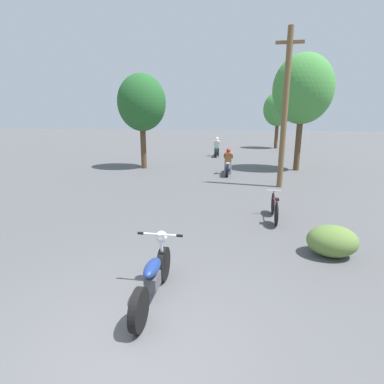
{
  "coord_description": "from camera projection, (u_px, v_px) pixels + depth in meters",
  "views": [
    {
      "loc": [
        1.37,
        -3.24,
        3.08
      ],
      "look_at": [
        -0.0,
        5.07,
        0.9
      ],
      "focal_mm": 28.0,
      "sensor_mm": 36.0,
      "label": 1
    }
  ],
  "objects": [
    {
      "name": "ground_plane",
      "position": [
        132.0,
        347.0,
        4.08
      ],
      "size": [
        120.0,
        120.0,
        0.0
      ],
      "primitive_type": "plane",
      "color": "#515154"
    },
    {
      "name": "utility_pole",
      "position": [
        285.0,
        109.0,
        12.35
      ],
      "size": [
        1.1,
        0.24,
        6.44
      ],
      "color": "brown",
      "rests_on": "ground"
    },
    {
      "name": "roadside_tree_right_near",
      "position": [
        303.0,
        90.0,
        16.06
      ],
      "size": [
        3.2,
        2.88,
        6.26
      ],
      "color": "#513A23",
      "rests_on": "ground"
    },
    {
      "name": "roadside_tree_right_far",
      "position": [
        278.0,
        109.0,
        27.4
      ],
      "size": [
        2.68,
        2.41,
        5.14
      ],
      "color": "#513A23",
      "rests_on": "ground"
    },
    {
      "name": "roadside_tree_left",
      "position": [
        142.0,
        103.0,
        16.89
      ],
      "size": [
        2.75,
        2.48,
        5.33
      ],
      "color": "#513A23",
      "rests_on": "ground"
    },
    {
      "name": "roadside_bush",
      "position": [
        332.0,
        241.0,
        6.67
      ],
      "size": [
        1.1,
        0.88,
        0.7
      ],
      "color": "#5B7A38",
      "rests_on": "ground"
    },
    {
      "name": "motorcycle_foreground",
      "position": [
        153.0,
        277.0,
        5.04
      ],
      "size": [
        0.83,
        2.05,
        1.03
      ],
      "color": "black",
      "rests_on": "ground"
    },
    {
      "name": "motorcycle_rider_lead",
      "position": [
        228.0,
        165.0,
        15.84
      ],
      "size": [
        0.5,
        2.1,
        1.37
      ],
      "color": "black",
      "rests_on": "ground"
    },
    {
      "name": "motorcycle_rider_far",
      "position": [
        217.0,
        149.0,
        22.78
      ],
      "size": [
        0.5,
        2.03,
        1.44
      ],
      "color": "black",
      "rests_on": "ground"
    },
    {
      "name": "bicycle_parked",
      "position": [
        275.0,
        208.0,
        8.95
      ],
      "size": [
        0.44,
        1.72,
        0.81
      ],
      "color": "black",
      "rests_on": "ground"
    }
  ]
}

